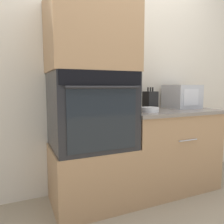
{
  "coord_description": "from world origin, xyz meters",
  "views": [
    {
      "loc": [
        -0.99,
        -1.59,
        1.1
      ],
      "look_at": [
        -0.2,
        0.21,
        0.88
      ],
      "focal_mm": 35.0,
      "sensor_mm": 36.0,
      "label": 1
    }
  ],
  "objects_px": {
    "bowl": "(150,110)",
    "condiment_jar_mid": "(134,105)",
    "condiment_jar_near": "(128,105)",
    "condiment_jar_far": "(129,106)",
    "wall_oven": "(91,110)",
    "knife_block": "(150,100)",
    "microwave": "(182,97)"
  },
  "relations": [
    {
      "from": "knife_block",
      "to": "bowl",
      "type": "xyz_separation_m",
      "value": [
        -0.14,
        -0.21,
        -0.08
      ]
    },
    {
      "from": "microwave",
      "to": "knife_block",
      "type": "xyz_separation_m",
      "value": [
        -0.42,
        0.01,
        -0.03
      ]
    },
    {
      "from": "condiment_jar_far",
      "to": "wall_oven",
      "type": "bearing_deg",
      "value": -171.19
    },
    {
      "from": "condiment_jar_far",
      "to": "condiment_jar_near",
      "type": "bearing_deg",
      "value": 67.23
    },
    {
      "from": "microwave",
      "to": "condiment_jar_near",
      "type": "xyz_separation_m",
      "value": [
        -0.65,
        0.1,
        -0.09
      ]
    },
    {
      "from": "knife_block",
      "to": "condiment_jar_far",
      "type": "relative_size",
      "value": 2.37
    },
    {
      "from": "bowl",
      "to": "condiment_jar_mid",
      "type": "distance_m",
      "value": 0.2
    },
    {
      "from": "bowl",
      "to": "condiment_jar_near",
      "type": "height_order",
      "value": "condiment_jar_near"
    },
    {
      "from": "wall_oven",
      "to": "condiment_jar_mid",
      "type": "xyz_separation_m",
      "value": [
        0.5,
        0.09,
        0.02
      ]
    },
    {
      "from": "microwave",
      "to": "condiment_jar_far",
      "type": "xyz_separation_m",
      "value": [
        -0.7,
        -0.03,
        -0.08
      ]
    },
    {
      "from": "microwave",
      "to": "bowl",
      "type": "height_order",
      "value": "microwave"
    },
    {
      "from": "bowl",
      "to": "condiment_jar_mid",
      "type": "xyz_separation_m",
      "value": [
        -0.06,
        0.19,
        0.03
      ]
    },
    {
      "from": "knife_block",
      "to": "bowl",
      "type": "distance_m",
      "value": 0.26
    },
    {
      "from": "wall_oven",
      "to": "condiment_jar_far",
      "type": "xyz_separation_m",
      "value": [
        0.43,
        0.07,
        0.02
      ]
    },
    {
      "from": "wall_oven",
      "to": "knife_block",
      "type": "distance_m",
      "value": 0.72
    },
    {
      "from": "wall_oven",
      "to": "knife_block",
      "type": "xyz_separation_m",
      "value": [
        0.71,
        0.11,
        0.07
      ]
    },
    {
      "from": "wall_oven",
      "to": "condiment_jar_mid",
      "type": "height_order",
      "value": "wall_oven"
    },
    {
      "from": "condiment_jar_near",
      "to": "condiment_jar_far",
      "type": "xyz_separation_m",
      "value": [
        -0.05,
        -0.13,
        0.0
      ]
    },
    {
      "from": "knife_block",
      "to": "wall_oven",
      "type": "bearing_deg",
      "value": -171.38
    },
    {
      "from": "condiment_jar_far",
      "to": "condiment_jar_mid",
      "type": "bearing_deg",
      "value": 19.3
    },
    {
      "from": "microwave",
      "to": "condiment_jar_mid",
      "type": "relative_size",
      "value": 3.15
    },
    {
      "from": "knife_block",
      "to": "condiment_jar_far",
      "type": "distance_m",
      "value": 0.28
    },
    {
      "from": "microwave",
      "to": "knife_block",
      "type": "bearing_deg",
      "value": 178.61
    },
    {
      "from": "microwave",
      "to": "bowl",
      "type": "distance_m",
      "value": 0.61
    },
    {
      "from": "condiment_jar_far",
      "to": "bowl",
      "type": "bearing_deg",
      "value": -50.66
    },
    {
      "from": "bowl",
      "to": "condiment_jar_near",
      "type": "relative_size",
      "value": 1.95
    },
    {
      "from": "knife_block",
      "to": "condiment_jar_near",
      "type": "distance_m",
      "value": 0.25
    },
    {
      "from": "wall_oven",
      "to": "condiment_jar_mid",
      "type": "relative_size",
      "value": 6.56
    },
    {
      "from": "wall_oven",
      "to": "condiment_jar_near",
      "type": "xyz_separation_m",
      "value": [
        0.49,
        0.2,
        0.01
      ]
    },
    {
      "from": "condiment_jar_near",
      "to": "condiment_jar_mid",
      "type": "height_order",
      "value": "condiment_jar_mid"
    },
    {
      "from": "knife_block",
      "to": "condiment_jar_far",
      "type": "height_order",
      "value": "knife_block"
    },
    {
      "from": "wall_oven",
      "to": "bowl",
      "type": "distance_m",
      "value": 0.57
    }
  ]
}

